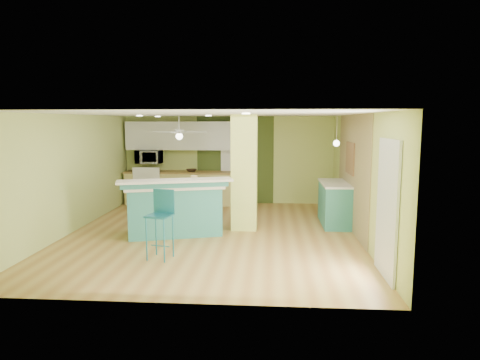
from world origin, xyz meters
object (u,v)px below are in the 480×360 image
at_px(fruit_bowl, 191,170).
at_px(canister, 194,179).
at_px(side_counter, 335,203).
at_px(peninsula, 174,208).
at_px(bar_stool, 161,213).

xyz_separation_m(fruit_bowl, canister, (0.61, -2.93, 0.15)).
height_order(side_counter, fruit_bowl, fruit_bowl).
relative_size(peninsula, bar_stool, 2.00).
bearing_deg(peninsula, side_counter, 1.03).
xyz_separation_m(peninsula, canister, (0.37, 0.28, 0.57)).
bearing_deg(canister, side_counter, 15.02).
bearing_deg(side_counter, bar_stool, -141.11).
xyz_separation_m(peninsula, fruit_bowl, (-0.23, 3.21, 0.42)).
bearing_deg(canister, fruit_bowl, 101.70).
distance_m(bar_stool, canister, 1.91).
xyz_separation_m(peninsula, bar_stool, (0.14, -1.59, 0.24)).
height_order(peninsula, fruit_bowl, peninsula).
bearing_deg(peninsula, fruit_bowl, 77.45).
bearing_deg(bar_stool, peninsula, 108.46).
height_order(bar_stool, side_counter, bar_stool).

